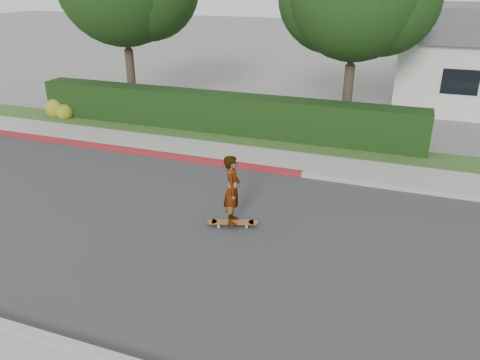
{
  "coord_description": "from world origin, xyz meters",
  "views": [
    {
      "loc": [
        3.68,
        -8.54,
        5.47
      ],
      "look_at": [
        0.15,
        1.06,
        1.0
      ],
      "focal_mm": 35.0,
      "sensor_mm": 36.0,
      "label": 1
    }
  ],
  "objects": [
    {
      "name": "flowering_shrub",
      "position": [
        -10.01,
        6.74,
        0.33
      ],
      "size": [
        1.4,
        1.0,
        0.9
      ],
      "color": "#2D4C19",
      "rests_on": "ground"
    },
    {
      "name": "road",
      "position": [
        0.0,
        0.0,
        0.01
      ],
      "size": [
        60.0,
        8.0,
        0.01
      ],
      "primitive_type": "cube",
      "color": "#2D2D30",
      "rests_on": "ground"
    },
    {
      "name": "sidewalk_far",
      "position": [
        0.0,
        5.0,
        0.06
      ],
      "size": [
        60.0,
        1.6,
        0.12
      ],
      "primitive_type": "cube",
      "color": "gray",
      "rests_on": "ground"
    },
    {
      "name": "planting_strip",
      "position": [
        0.0,
        6.6,
        0.05
      ],
      "size": [
        60.0,
        1.6,
        0.1
      ],
      "primitive_type": "cube",
      "color": "#2D4C1E",
      "rests_on": "ground"
    },
    {
      "name": "curb_red_section",
      "position": [
        -5.0,
        4.1,
        0.08
      ],
      "size": [
        12.0,
        0.21,
        0.15
      ],
      "primitive_type": "cube",
      "color": "maroon",
      "rests_on": "ground"
    },
    {
      "name": "ground",
      "position": [
        0.0,
        0.0,
        0.0
      ],
      "size": [
        120.0,
        120.0,
        0.0
      ],
      "primitive_type": "plane",
      "color": "slate",
      "rests_on": "ground"
    },
    {
      "name": "hedge",
      "position": [
        -3.0,
        7.2,
        0.75
      ],
      "size": [
        15.0,
        1.0,
        1.5
      ],
      "primitive_type": "cube",
      "color": "black",
      "rests_on": "ground"
    },
    {
      "name": "skateboarder",
      "position": [
        0.15,
        0.56,
        0.96
      ],
      "size": [
        0.53,
        0.69,
        1.67
      ],
      "primitive_type": "imported",
      "rotation": [
        0.0,
        0.0,
        1.81
      ],
      "color": "white",
      "rests_on": "skateboard"
    },
    {
      "name": "curb_far",
      "position": [
        0.0,
        4.1,
        0.07
      ],
      "size": [
        60.0,
        0.2,
        0.15
      ],
      "primitive_type": "cube",
      "color": "#9E9E99",
      "rests_on": "ground"
    },
    {
      "name": "skateboard",
      "position": [
        0.15,
        0.56,
        0.11
      ],
      "size": [
        1.25,
        0.61,
        0.11
      ],
      "rotation": [
        0.0,
        0.0,
        0.32
      ],
      "color": "gold",
      "rests_on": "ground"
    }
  ]
}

